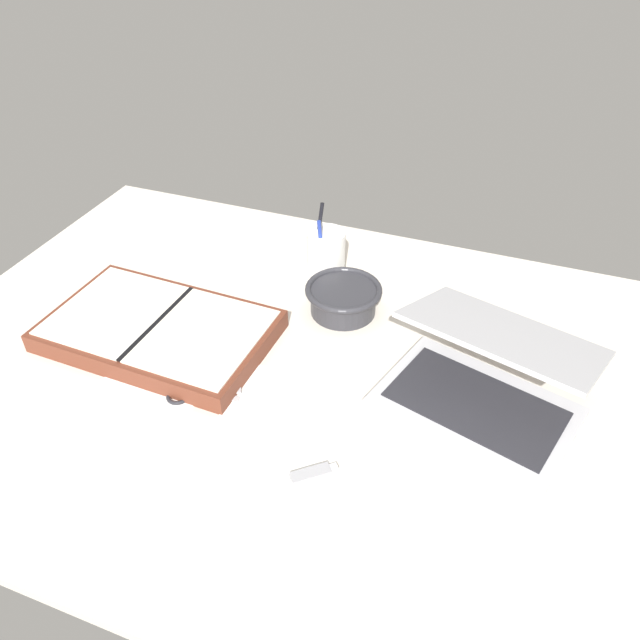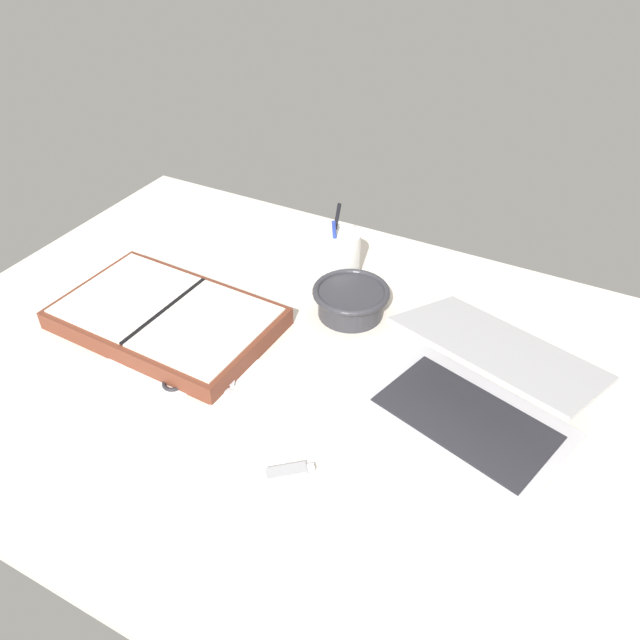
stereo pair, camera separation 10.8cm
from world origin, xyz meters
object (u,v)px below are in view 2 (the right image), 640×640
object	(u,v)px
pen_cup	(341,254)
planner	(167,318)
laptop	(478,396)
bowl	(351,300)
scissors	(184,380)

from	to	relation	value
pen_cup	planner	xyz separation A→B (cm)	(-21.38, -30.96, -3.19)
laptop	bowl	distance (cm)	33.28
pen_cup	planner	distance (cm)	37.76
pen_cup	bowl	bearing A→B (deg)	-55.16
pen_cup	scissors	world-z (taller)	pen_cup
bowl	pen_cup	distance (cm)	13.59
bowl	planner	xyz separation A→B (cm)	(-29.07, -19.91, -1.27)
planner	scissors	xyz separation A→B (cm)	(12.08, -10.78, -1.62)
scissors	laptop	bearing A→B (deg)	3.81
planner	scissors	world-z (taller)	planner
scissors	bowl	bearing A→B (deg)	46.65
laptop	bowl	world-z (taller)	laptop
laptop	pen_cup	xyz separation A→B (cm)	(-37.14, 26.48, 0.47)
planner	pen_cup	bearing A→B (deg)	57.48
laptop	bowl	size ratio (longest dim) A/B	2.46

